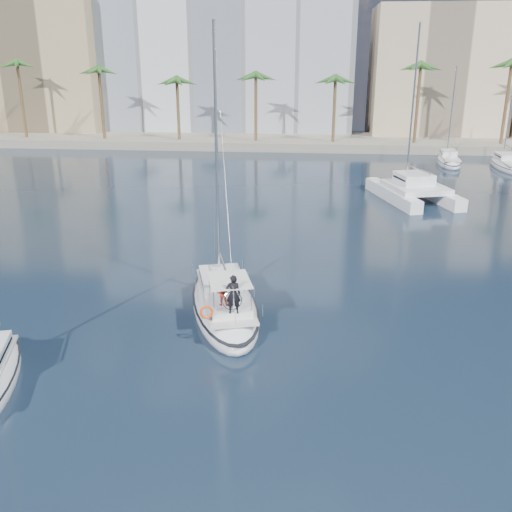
# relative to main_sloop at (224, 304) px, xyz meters

# --- Properties ---
(ground) EXTENTS (160.00, 160.00, 0.00)m
(ground) POSITION_rel_main_sloop_xyz_m (1.20, -1.08, -0.50)
(ground) COLOR black
(ground) RESTS_ON ground
(quay) EXTENTS (120.00, 14.00, 1.20)m
(quay) POSITION_rel_main_sloop_xyz_m (1.20, 59.92, 0.10)
(quay) COLOR gray
(quay) RESTS_ON ground
(building_modern) EXTENTS (42.00, 16.00, 28.00)m
(building_modern) POSITION_rel_main_sloop_xyz_m (-10.80, 71.92, 13.50)
(building_modern) COLOR silver
(building_modern) RESTS_ON ground
(building_tan_left) EXTENTS (22.00, 14.00, 22.00)m
(building_tan_left) POSITION_rel_main_sloop_xyz_m (-40.80, 67.92, 10.50)
(building_tan_left) COLOR tan
(building_tan_left) RESTS_ON ground
(building_beige) EXTENTS (20.00, 14.00, 20.00)m
(building_beige) POSITION_rel_main_sloop_xyz_m (23.20, 68.92, 9.50)
(building_beige) COLOR beige
(building_beige) RESTS_ON ground
(palm_left) EXTENTS (3.60, 3.60, 12.30)m
(palm_left) POSITION_rel_main_sloop_xyz_m (-32.80, 55.92, 9.78)
(palm_left) COLOR brown
(palm_left) RESTS_ON ground
(palm_centre) EXTENTS (3.60, 3.60, 12.30)m
(palm_centre) POSITION_rel_main_sloop_xyz_m (1.20, 55.92, 9.78)
(palm_centre) COLOR brown
(palm_centre) RESTS_ON ground
(main_sloop) EXTENTS (5.90, 10.70, 15.15)m
(main_sloop) POSITION_rel_main_sloop_xyz_m (0.00, 0.00, 0.00)
(main_sloop) COLOR white
(main_sloop) RESTS_ON ground
(catamaran) EXTENTS (7.99, 11.59, 15.55)m
(catamaran) POSITION_rel_main_sloop_xyz_m (13.80, 26.44, 0.61)
(catamaran) COLOR white
(catamaran) RESTS_ON ground
(seagull) EXTENTS (1.23, 0.53, 0.23)m
(seagull) POSITION_rel_main_sloop_xyz_m (0.20, -1.00, 0.52)
(seagull) COLOR silver
(seagull) RESTS_ON ground
(moored_yacht_a) EXTENTS (3.37, 9.52, 11.90)m
(moored_yacht_a) POSITION_rel_main_sloop_xyz_m (21.20, 45.92, -0.50)
(moored_yacht_a) COLOR white
(moored_yacht_a) RESTS_ON ground
(moored_yacht_b) EXTENTS (3.32, 10.83, 13.72)m
(moored_yacht_b) POSITION_rel_main_sloop_xyz_m (27.70, 43.92, -0.50)
(moored_yacht_b) COLOR white
(moored_yacht_b) RESTS_ON ground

